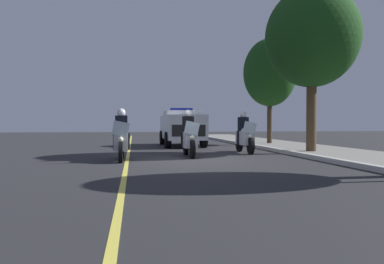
{
  "coord_description": "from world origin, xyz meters",
  "views": [
    {
      "loc": [
        11.71,
        -2.13,
        1.21
      ],
      "look_at": [
        -1.27,
        0.0,
        0.9
      ],
      "focal_mm": 33.36,
      "sensor_mm": 36.0,
      "label": 1
    }
  ],
  "objects_px": {
    "police_motorcycle_lead_left": "(121,139)",
    "police_suv": "(182,126)",
    "police_motorcycle_lead_right": "(189,138)",
    "tree_mid_block": "(312,38)",
    "tree_far_back": "(270,73)",
    "police_motorcycle_trailing": "(245,136)"
  },
  "relations": [
    {
      "from": "police_motorcycle_lead_left",
      "to": "police_motorcycle_lead_right",
      "type": "xyz_separation_m",
      "value": [
        -0.92,
        2.4,
        0.0
      ]
    },
    {
      "from": "police_motorcycle_lead_left",
      "to": "police_motorcycle_lead_right",
      "type": "distance_m",
      "value": 2.57
    },
    {
      "from": "police_motorcycle_lead_right",
      "to": "tree_mid_block",
      "type": "xyz_separation_m",
      "value": [
        -0.55,
        5.1,
        3.97
      ]
    },
    {
      "from": "police_motorcycle_lead_right",
      "to": "tree_mid_block",
      "type": "bearing_deg",
      "value": 96.2
    },
    {
      "from": "police_motorcycle_trailing",
      "to": "tree_far_back",
      "type": "relative_size",
      "value": 0.36
    },
    {
      "from": "police_motorcycle_lead_left",
      "to": "tree_far_back",
      "type": "bearing_deg",
      "value": 132.6
    },
    {
      "from": "police_motorcycle_trailing",
      "to": "tree_far_back",
      "type": "xyz_separation_m",
      "value": [
        -5.27,
        3.17,
        3.41
      ]
    },
    {
      "from": "police_motorcycle_lead_right",
      "to": "police_suv",
      "type": "bearing_deg",
      "value": 174.85
    },
    {
      "from": "police_suv",
      "to": "police_motorcycle_lead_left",
      "type": "bearing_deg",
      "value": -22.63
    },
    {
      "from": "police_motorcycle_trailing",
      "to": "police_motorcycle_lead_left",
      "type": "bearing_deg",
      "value": -66.19
    },
    {
      "from": "police_motorcycle_lead_right",
      "to": "police_suv",
      "type": "xyz_separation_m",
      "value": [
        -6.17,
        0.56,
        0.37
      ]
    },
    {
      "from": "police_motorcycle_lead_left",
      "to": "tree_far_back",
      "type": "xyz_separation_m",
      "value": [
        -7.44,
        8.09,
        3.41
      ]
    },
    {
      "from": "police_motorcycle_lead_left",
      "to": "police_suv",
      "type": "distance_m",
      "value": 7.7
    },
    {
      "from": "tree_mid_block",
      "to": "tree_far_back",
      "type": "xyz_separation_m",
      "value": [
        -5.96,
        0.59,
        -0.56
      ]
    },
    {
      "from": "police_motorcycle_lead_left",
      "to": "tree_mid_block",
      "type": "height_order",
      "value": "tree_mid_block"
    },
    {
      "from": "police_motorcycle_trailing",
      "to": "tree_mid_block",
      "type": "bearing_deg",
      "value": 74.97
    },
    {
      "from": "tree_mid_block",
      "to": "police_suv",
      "type": "bearing_deg",
      "value": -141.0
    },
    {
      "from": "police_suv",
      "to": "tree_mid_block",
      "type": "relative_size",
      "value": 0.74
    },
    {
      "from": "police_motorcycle_lead_right",
      "to": "tree_far_back",
      "type": "relative_size",
      "value": 0.36
    },
    {
      "from": "police_suv",
      "to": "tree_mid_block",
      "type": "distance_m",
      "value": 8.07
    },
    {
      "from": "police_suv",
      "to": "tree_far_back",
      "type": "relative_size",
      "value": 0.83
    },
    {
      "from": "police_suv",
      "to": "tree_far_back",
      "type": "height_order",
      "value": "tree_far_back"
    }
  ]
}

